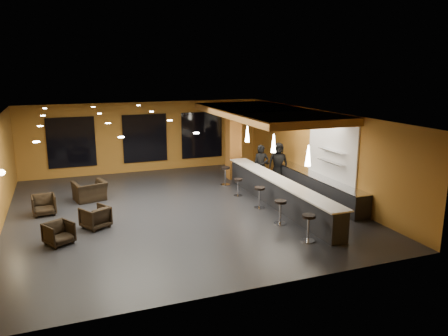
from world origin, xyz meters
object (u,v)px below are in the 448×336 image
object	(u,v)px
armchair_a	(59,233)
bar_stool_2	(260,195)
prep_counter	(316,187)
pendant_2	(247,134)
staff_a	(261,166)
bar_stool_0	(308,224)
bar_stool_3	(238,185)
bar_counter	(278,193)
staff_b	(261,165)
bar_stool_4	(225,173)
column	(234,142)
staff_c	(278,163)
pendant_1	(274,143)
armchair_d	(90,191)
armchair_c	(44,205)
pendant_0	(308,156)
armchair_b	(95,217)
bar_stool_1	(280,209)

from	to	relation	value
armchair_a	bar_stool_2	distance (m)	7.16
prep_counter	pendant_2	distance (m)	3.73
staff_a	bar_stool_0	world-z (taller)	staff_a
bar_stool_0	bar_stool_3	size ratio (longest dim) A/B	1.16
pendant_2	armchair_a	distance (m)	9.04
bar_counter	bar_stool_0	distance (m)	3.50
staff_b	bar_stool_4	distance (m)	1.85
prep_counter	bar_stool_3	size ratio (longest dim) A/B	8.20
armchair_a	column	bearing A→B (deg)	4.95
staff_b	staff_c	xyz separation A→B (m)	(0.52, -0.64, 0.18)
pendant_1	staff_b	size ratio (longest dim) A/B	0.46
staff_a	armchair_d	world-z (taller)	staff_a
pendant_2	armchair_d	world-z (taller)	pendant_2
column	pendant_2	bearing A→B (deg)	-90.00
pendant_1	armchair_d	bearing A→B (deg)	157.47
armchair_a	armchair_d	bearing A→B (deg)	44.01
bar_counter	column	bearing A→B (deg)	90.00
bar_stool_4	bar_stool_3	bearing A→B (deg)	-93.50
armchair_c	bar_stool_2	bearing A→B (deg)	-21.19
pendant_0	bar_stool_0	size ratio (longest dim) A/B	0.82
armchair_a	bar_stool_0	xyz separation A→B (m)	(7.12, -2.46, 0.20)
armchair_c	prep_counter	bearing A→B (deg)	-14.50
staff_a	bar_stool_4	world-z (taller)	staff_a
armchair_a	pendant_2	bearing A→B (deg)	-3.58
staff_c	armchair_d	size ratio (longest dim) A/B	1.59
pendant_2	bar_stool_4	size ratio (longest dim) A/B	0.83
bar_stool_2	bar_stool_3	distance (m)	1.76
prep_counter	pendant_1	size ratio (longest dim) A/B	8.57
staff_b	armchair_c	size ratio (longest dim) A/B	1.89
bar_stool_0	armchair_a	bearing A→B (deg)	160.91
bar_stool_4	bar_stool_2	bearing A→B (deg)	-89.40
staff_b	bar_stool_2	size ratio (longest dim) A/B	1.86
bar_counter	armchair_a	world-z (taller)	bar_counter
armchair_d	bar_stool_4	world-z (taller)	bar_stool_4
bar_counter	pendant_2	bearing A→B (deg)	90.00
staff_c	armchair_b	size ratio (longest dim) A/B	2.33
prep_counter	bar_stool_4	distance (m)	4.14
pendant_0	bar_stool_2	distance (m)	2.82
armchair_a	bar_stool_0	distance (m)	7.54
bar_stool_0	bar_stool_4	xyz separation A→B (m)	(-0.07, 6.94, -0.01)
prep_counter	pendant_0	xyz separation A→B (m)	(-2.00, -2.50, 1.92)
column	armchair_d	xyz separation A→B (m)	(-6.69, -1.33, -1.36)
pendant_1	column	bearing A→B (deg)	90.00
pendant_1	bar_stool_2	bearing A→B (deg)	-147.66
bar_stool_1	bar_stool_3	xyz separation A→B (m)	(-0.08, 3.54, -0.07)
column	pendant_1	xyz separation A→B (m)	(0.00, -4.10, 0.60)
bar_counter	pendant_0	size ratio (longest dim) A/B	11.43
armchair_d	bar_stool_2	distance (m)	6.75
column	pendant_0	distance (m)	6.63
bar_stool_1	armchair_c	bearing A→B (deg)	152.78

